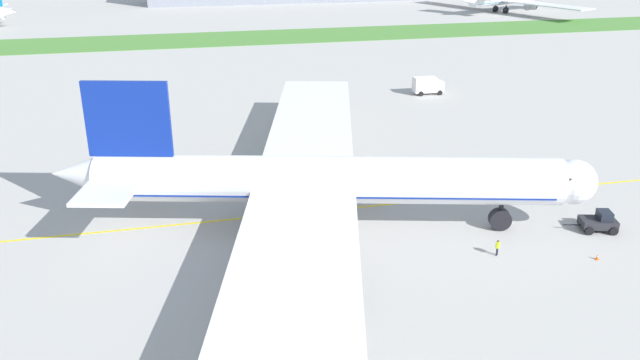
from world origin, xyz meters
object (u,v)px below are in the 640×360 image
Objects in this scene: ground_crew_marshaller_front at (498,246)px; service_truck_baggage_loader at (427,85)px; pushback_tug at (599,222)px; traffic_cone_near_nose at (597,257)px; ground_crew_wingwalker_port at (235,359)px; airliner_foreground at (318,181)px.

ground_crew_marshaller_front is 0.30× the size of service_truck_baggage_loader.
ground_crew_marshaller_front is (-13.00, -2.64, 0.01)m from pushback_tug.
traffic_cone_near_nose is 63.97m from service_truck_baggage_loader.
pushback_tug is 13.26m from ground_crew_marshaller_front.
ground_crew_wingwalker_port is at bearing -160.18° from pushback_tug.
ground_crew_marshaller_front is at bearing -32.54° from airliner_foreground.
pushback_tug is 3.21× the size of ground_crew_wingwalker_port.
airliner_foreground reaches higher than traffic_cone_near_nose.
ground_crew_marshaller_front is (26.69, 11.66, -0.03)m from ground_crew_wingwalker_port.
airliner_foreground is at bearing 62.82° from ground_crew_wingwalker_port.
pushback_tug reaches higher than traffic_cone_near_nose.
airliner_foreground is 16.06× the size of service_truck_baggage_loader.
airliner_foreground is at bearing 152.37° from traffic_cone_near_nose.
service_truck_baggage_loader is (16.88, 60.53, 0.70)m from ground_crew_marshaller_front.
pushback_tug is 42.18m from ground_crew_wingwalker_port.
pushback_tug is (28.59, -7.30, -4.34)m from airliner_foreground.
ground_crew_marshaller_front is 2.88× the size of traffic_cone_near_nose.
pushback_tug reaches higher than ground_crew_wingwalker_port.
traffic_cone_near_nose is at bearing -27.63° from airliner_foreground.
ground_crew_wingwalker_port is 29.12m from ground_crew_marshaller_front.
pushback_tug is at bearing -93.83° from service_truck_baggage_loader.
airliner_foreground is 156.50× the size of traffic_cone_near_nose.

